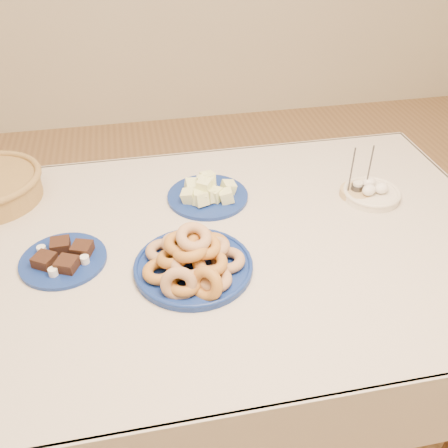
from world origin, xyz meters
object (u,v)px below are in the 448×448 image
Objects in this scene: dining_table at (221,269)px; donut_platter at (193,260)px; egg_bowl at (372,193)px; brownie_plate at (63,258)px; melon_plate at (207,193)px; candle_holder at (356,191)px.

donut_platter reaches higher than dining_table.
brownie_plate is at bearing -172.17° from egg_bowl.
egg_bowl is at bearing 21.13° from donut_platter.
brownie_plate is (-0.44, -0.23, -0.01)m from melon_plate.
melon_plate is (-0.00, 0.22, 0.13)m from dining_table.
dining_table is 0.26m from melon_plate.
donut_platter is 1.38× the size of brownie_plate.
egg_bowl is (0.53, -0.10, -0.01)m from melon_plate.
donut_platter is 0.35m from melon_plate.
candle_holder is at bearing -8.64° from melon_plate.
dining_table is 0.21m from donut_platter.
melon_plate is 1.54× the size of candle_holder.
egg_bowl is (0.62, 0.24, -0.02)m from donut_platter.
donut_platter is 1.79× the size of egg_bowl.
brownie_plate is at bearing -152.53° from melon_plate.
dining_table is 0.56m from egg_bowl.
egg_bowl reaches higher than dining_table.
dining_table is 4.16× the size of donut_platter.
egg_bowl is at bearing -10.28° from melon_plate.
donut_platter is at bearing -17.28° from brownie_plate.
brownie_plate is (-0.44, -0.00, 0.12)m from dining_table.
brownie_plate is 1.65× the size of candle_holder.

